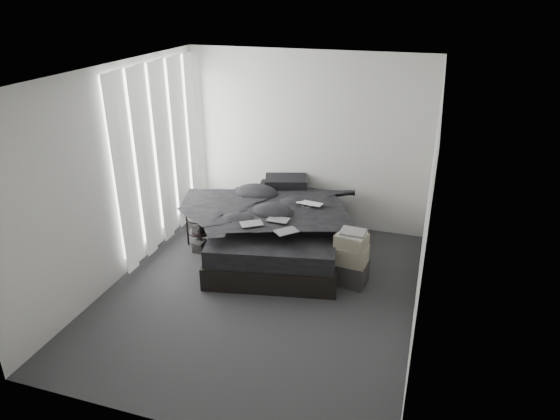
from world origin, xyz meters
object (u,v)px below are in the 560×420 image
(side_stand, at_px, (200,225))
(box_lower, at_px, (350,273))
(bed, at_px, (278,243))
(laptop, at_px, (308,200))

(side_stand, relative_size, box_lower, 1.52)
(bed, relative_size, side_stand, 3.58)
(box_lower, bearing_deg, bed, 156.00)
(laptop, height_order, side_stand, laptop)
(side_stand, bearing_deg, bed, 4.70)
(bed, bearing_deg, side_stand, 173.89)
(laptop, distance_m, box_lower, 1.13)
(bed, bearing_deg, laptop, 7.50)
(laptop, height_order, box_lower, laptop)
(bed, relative_size, laptop, 6.24)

